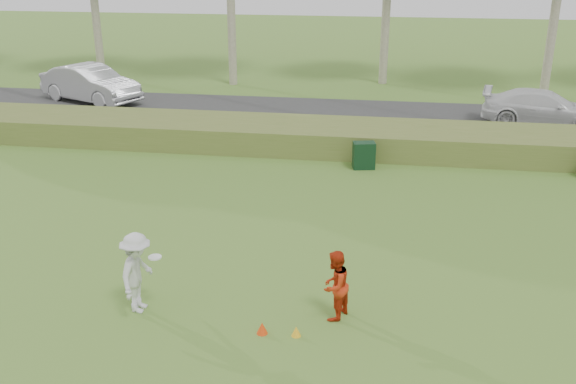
% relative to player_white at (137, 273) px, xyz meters
% --- Properties ---
extents(ground, '(120.00, 120.00, 0.00)m').
position_rel_player_white_xyz_m(ground, '(2.48, -0.17, -0.86)').
color(ground, '#436F25').
rests_on(ground, ground).
extents(reed_strip, '(80.00, 3.00, 0.90)m').
position_rel_player_white_xyz_m(reed_strip, '(2.48, 11.83, -0.41)').
color(reed_strip, '#556729').
rests_on(reed_strip, ground).
extents(park_road, '(80.00, 6.00, 0.06)m').
position_rel_player_white_xyz_m(park_road, '(2.48, 16.83, -0.83)').
color(park_road, '#2D2D2D').
rests_on(park_road, ground).
extents(player_white, '(0.88, 1.14, 1.72)m').
position_rel_player_white_xyz_m(player_white, '(0.00, 0.00, 0.00)').
color(player_white, silver).
rests_on(player_white, ground).
extents(player_red, '(0.80, 0.88, 1.47)m').
position_rel_player_white_xyz_m(player_red, '(3.98, 0.33, -0.13)').
color(player_red, red).
rests_on(player_red, ground).
extents(cone_orange, '(0.22, 0.22, 0.24)m').
position_rel_player_white_xyz_m(cone_orange, '(2.65, -0.47, -0.74)').
color(cone_orange, '#EC3E0C').
rests_on(cone_orange, ground).
extents(cone_yellow, '(0.19, 0.19, 0.21)m').
position_rel_player_white_xyz_m(cone_yellow, '(3.32, -0.45, -0.76)').
color(cone_yellow, yellow).
rests_on(cone_yellow, ground).
extents(utility_cabinet, '(0.80, 0.60, 0.91)m').
position_rel_player_white_xyz_m(utility_cabinet, '(4.13, 9.78, -0.41)').
color(utility_cabinet, black).
rests_on(utility_cabinet, ground).
extents(car_mid, '(5.51, 3.79, 1.72)m').
position_rel_player_white_xyz_m(car_mid, '(-9.16, 17.48, 0.06)').
color(car_mid, silver).
rests_on(car_mid, park_road).
extents(car_right, '(5.21, 2.85, 1.43)m').
position_rel_player_white_xyz_m(car_right, '(11.20, 16.34, -0.08)').
color(car_right, silver).
rests_on(car_right, park_road).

